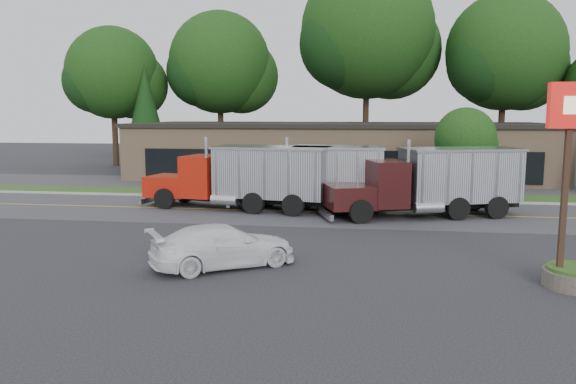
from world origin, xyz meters
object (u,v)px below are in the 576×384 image
rally_car (223,246)px  dump_truck_blue (318,176)px  dump_truck_maroon (434,180)px  dump_truck_red (248,176)px

rally_car → dump_truck_blue: bearing=-44.2°
dump_truck_blue → dump_truck_maroon: bearing=170.7°
dump_truck_maroon → rally_car: (-7.95, -10.37, -1.11)m
dump_truck_maroon → rally_car: size_ratio=2.02×
dump_truck_blue → rally_car: size_ratio=1.67×
dump_truck_blue → dump_truck_maroon: (5.84, -1.11, 0.01)m
dump_truck_blue → rally_car: (-2.11, -11.48, -1.10)m
dump_truck_red → dump_truck_blue: (3.67, 0.48, -0.01)m
dump_truck_maroon → dump_truck_red: bearing=-21.9°
dump_truck_blue → dump_truck_maroon: same height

